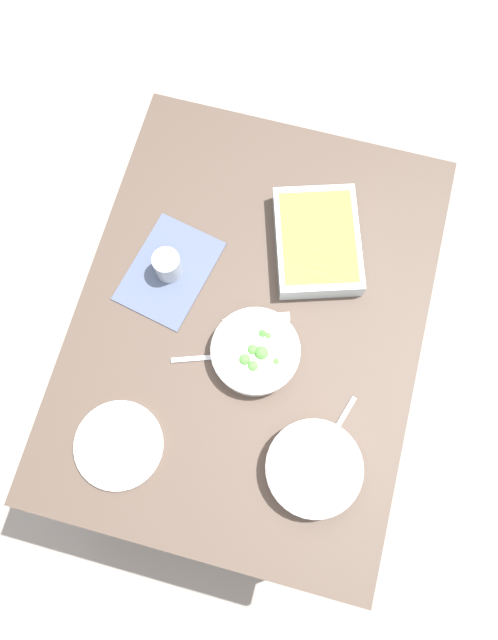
{
  "coord_description": "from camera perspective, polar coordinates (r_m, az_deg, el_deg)",
  "views": [
    {
      "loc": [
        -0.43,
        -0.11,
        2.25
      ],
      "look_at": [
        0.0,
        0.0,
        0.74
      ],
      "focal_mm": 33.84,
      "sensor_mm": 36.0,
      "label": 1
    }
  ],
  "objects": [
    {
      "name": "spoon_by_stew",
      "position": [
        1.53,
        7.85,
        -10.8
      ],
      "size": [
        0.17,
        0.07,
        0.01
      ],
      "color": "silver",
      "rests_on": "dining_table"
    },
    {
      "name": "stew_bowl",
      "position": [
        1.49,
        6.13,
        -13.79
      ],
      "size": [
        0.23,
        0.23,
        0.06
      ],
      "color": "white",
      "rests_on": "dining_table"
    },
    {
      "name": "broccoli_bowl",
      "position": [
        1.52,
        0.61,
        -3.03
      ],
      "size": [
        0.23,
        0.23,
        0.07
      ],
      "color": "white",
      "rests_on": "dining_table"
    },
    {
      "name": "baking_dish",
      "position": [
        1.63,
        6.48,
        7.45
      ],
      "size": [
        0.35,
        0.3,
        0.06
      ],
      "color": "silver",
      "rests_on": "dining_table"
    },
    {
      "name": "side_plate",
      "position": [
        1.55,
        -12.22,
        -11.5
      ],
      "size": [
        0.22,
        0.22,
        0.01
      ],
      "primitive_type": "cylinder",
      "color": "white",
      "rests_on": "dining_table"
    },
    {
      "name": "ground_plane",
      "position": [
        2.3,
        0.0,
        -5.18
      ],
      "size": [
        6.0,
        6.0,
        0.0
      ],
      "primitive_type": "plane",
      "color": "#9E9389"
    },
    {
      "name": "placemat",
      "position": [
        1.63,
        -7.52,
        4.62
      ],
      "size": [
        0.32,
        0.25,
        0.0
      ],
      "primitive_type": "cube",
      "rotation": [
        0.0,
        0.0,
        -0.21
      ],
      "color": "#4C5670",
      "rests_on": "dining_table"
    },
    {
      "name": "dining_table",
      "position": [
        1.66,
        0.0,
        -0.87
      ],
      "size": [
        1.2,
        0.9,
        0.74
      ],
      "color": "#4C3D33",
      "rests_on": "ground_plane"
    },
    {
      "name": "drink_cup",
      "position": [
        1.6,
        -7.69,
        5.08
      ],
      "size": [
        0.07,
        0.07,
        0.08
      ],
      "color": "#B2BCC6",
      "rests_on": "dining_table"
    },
    {
      "name": "spoon_by_broccoli",
      "position": [
        1.55,
        -3.23,
        -3.51
      ],
      "size": [
        0.08,
        0.17,
        0.01
      ],
      "color": "silver",
      "rests_on": "dining_table"
    },
    {
      "name": "fork_on_table",
      "position": [
        1.57,
        1.19,
        0.12
      ],
      "size": [
        0.08,
        0.17,
        0.01
      ],
      "color": "silver",
      "rests_on": "dining_table"
    }
  ]
}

